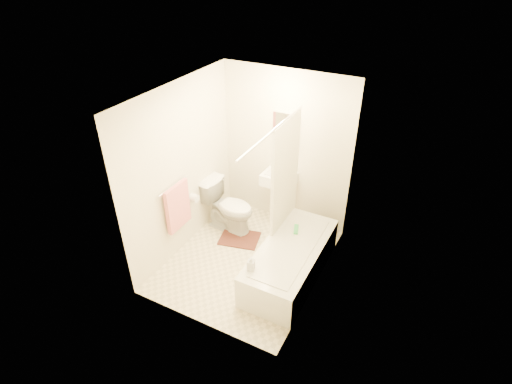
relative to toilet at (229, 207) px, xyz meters
The scene contains 17 objects.
floor 0.90m from the toilet, 41.48° to the right, with size 2.40×2.40×0.00m, color beige.
ceiling 2.16m from the toilet, 41.48° to the right, with size 2.40×2.40×0.00m, color white.
wall_back 1.21m from the toilet, 47.47° to the left, with size 2.00×0.02×2.40m, color beige.
wall_left 1.04m from the toilet, 126.12° to the right, with size 0.02×2.40×2.40m, color beige.
wall_right 1.88m from the toilet, 18.48° to the right, with size 0.02×2.40×2.40m, color beige.
mirror 1.42m from the toilet, 46.59° to the left, with size 0.40×0.03×0.55m, color white.
curtain_rod 1.90m from the toilet, 25.72° to the right, with size 0.03×0.03×1.70m, color silver.
shower_curtain 1.23m from the toilet, ahead, with size 0.04×0.80×1.55m, color silver.
towel_bar 1.11m from the toilet, 114.10° to the right, with size 0.02×0.02×0.60m, color silver.
towel 0.93m from the toilet, 112.25° to the right, with size 0.06×0.45×0.66m, color #CC7266.
toilet_paper 0.61m from the toilet, 127.66° to the right, with size 0.12×0.12×0.11m, color white.
toilet is the anchor object (origin of this frame).
sink 0.79m from the toilet, 41.52° to the left, with size 0.48×0.39×0.95m, color white, non-canonical shape.
bathtub 1.35m from the toilet, 22.73° to the right, with size 0.73×1.68×0.47m, color silver, non-canonical shape.
bath_mat 0.50m from the toilet, 33.01° to the right, with size 0.58×0.43×0.02m, color #542F1F.
soap_bottle 1.48m from the toilet, 49.00° to the right, with size 0.09×0.09×0.19m, color silver.
scrub_brush 1.18m from the toilet, ahead, with size 0.06×0.20×0.04m, color green.
Camera 1 is at (2.04, -3.70, 3.83)m, focal length 28.00 mm.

